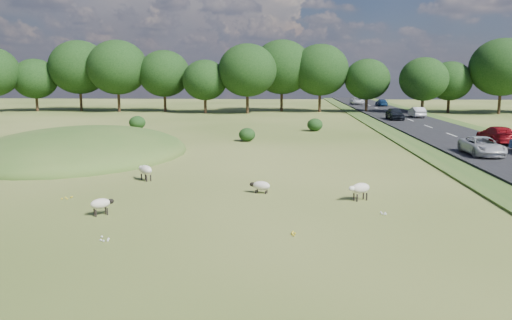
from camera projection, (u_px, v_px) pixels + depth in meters
The scene contains 15 objects.
ground at pixel (244, 141), 45.79m from camera, with size 160.00×160.00×0.00m, color #354E18.
mound at pixel (81, 154), 38.58m from camera, with size 16.00×20.00×4.00m, color #33561E.
road at pixel (433, 129), 54.51m from camera, with size 8.00×150.00×0.25m, color black.
treeline at pixel (255, 71), 79.62m from camera, with size 96.28×14.66×11.70m.
shrubs at pixel (221, 126), 52.70m from camera, with size 21.51×11.29×1.49m.
sheep_0 at pixel (360, 188), 24.10m from camera, with size 1.23×0.95×0.87m.
sheep_1 at pixel (261, 186), 25.62m from camera, with size 1.15×0.71×0.64m.
sheep_2 at pixel (145, 170), 28.66m from camera, with size 1.14×1.17×0.90m.
sheep_3 at pixel (101, 204), 21.56m from camera, with size 1.01×0.91×0.75m.
car_0 at pixel (497, 135), 42.67m from camera, with size 2.02×4.97×1.44m, color maroon.
car_2 at pixel (357, 101), 98.29m from camera, with size 2.26×4.91×1.36m, color white.
car_3 at pixel (395, 114), 64.98m from camera, with size 1.81×4.51×1.54m, color black.
car_5 at pixel (382, 103), 93.29m from camera, with size 1.75×4.29×1.25m, color navy.
car_6 at pixel (482, 146), 36.30m from camera, with size 2.18×4.73×1.31m, color silver.
car_7 at pixel (417, 112), 68.44m from camera, with size 1.50×4.30×1.42m, color silver.
Camera 1 is at (3.64, -25.30, 6.03)m, focal length 35.00 mm.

